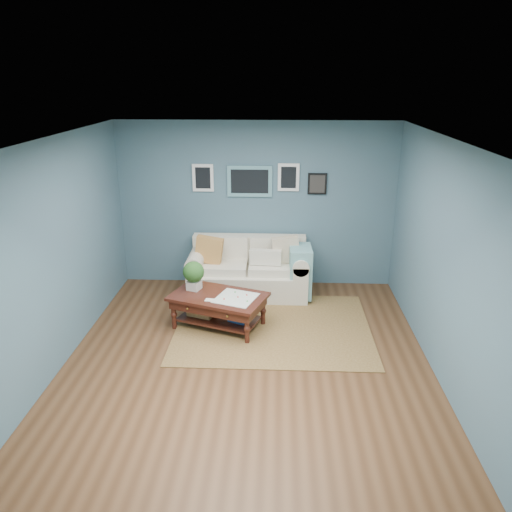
{
  "coord_description": "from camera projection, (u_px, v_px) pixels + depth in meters",
  "views": [
    {
      "loc": [
        0.36,
        -5.42,
        3.35
      ],
      "look_at": [
        0.06,
        1.0,
        1.01
      ],
      "focal_mm": 35.0,
      "sensor_mm": 36.0,
      "label": 1
    }
  ],
  "objects": [
    {
      "name": "room_shell",
      "position": [
        247.0,
        256.0,
        5.84
      ],
      "size": [
        5.0,
        5.02,
        2.7
      ],
      "color": "brown",
      "rests_on": "ground"
    },
    {
      "name": "area_rug",
      "position": [
        273.0,
        327.0,
        7.02
      ],
      "size": [
        2.71,
        2.17,
        0.01
      ],
      "primitive_type": "cube",
      "color": "brown",
      "rests_on": "ground"
    },
    {
      "name": "coffee_table",
      "position": [
        214.0,
        300.0,
        6.96
      ],
      "size": [
        1.46,
        1.13,
        0.9
      ],
      "rotation": [
        0.0,
        0.0,
        -0.34
      ],
      "color": "#33130C",
      "rests_on": "ground"
    },
    {
      "name": "loveseat",
      "position": [
        254.0,
        270.0,
        8.01
      ],
      "size": [
        1.94,
        0.88,
        1.0
      ],
      "color": "beige",
      "rests_on": "ground"
    }
  ]
}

